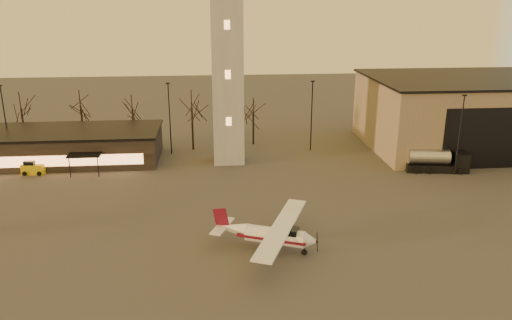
# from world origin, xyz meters

# --- Properties ---
(ground) EXTENTS (220.00, 220.00, 0.00)m
(ground) POSITION_xyz_m (0.00, 0.00, 0.00)
(ground) COLOR #3D3A38
(ground) RESTS_ON ground
(control_tower) EXTENTS (6.80, 6.80, 32.60)m
(control_tower) POSITION_xyz_m (0.00, 30.00, 16.33)
(control_tower) COLOR #9A9892
(control_tower) RESTS_ON ground
(hangar) EXTENTS (30.60, 20.60, 10.30)m
(hangar) POSITION_xyz_m (36.00, 33.98, 5.15)
(hangar) COLOR #8E7C5D
(hangar) RESTS_ON ground
(terminal) EXTENTS (25.40, 12.20, 4.30)m
(terminal) POSITION_xyz_m (-21.99, 31.98, 2.16)
(terminal) COLOR black
(terminal) RESTS_ON ground
(light_poles) EXTENTS (58.50, 12.25, 10.14)m
(light_poles) POSITION_xyz_m (0.50, 31.00, 5.41)
(light_poles) COLOR black
(light_poles) RESTS_ON ground
(tree_row) EXTENTS (37.20, 9.20, 8.80)m
(tree_row) POSITION_xyz_m (-13.70, 39.16, 5.94)
(tree_row) COLOR black
(tree_row) RESTS_ON ground
(cessna_front) EXTENTS (10.09, 12.22, 3.46)m
(cessna_front) POSITION_xyz_m (3.23, 4.25, 1.18)
(cessna_front) COLOR white
(cessna_front) RESTS_ON ground
(fuel_truck) EXTENTS (7.92, 3.41, 2.85)m
(fuel_truck) POSITION_xyz_m (26.21, 23.51, 1.13)
(fuel_truck) COLOR black
(fuel_truck) RESTS_ON ground
(service_cart) EXTENTS (2.89, 1.99, 1.75)m
(service_cart) POSITION_xyz_m (-24.66, 27.01, 0.67)
(service_cart) COLOR gold
(service_cart) RESTS_ON ground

